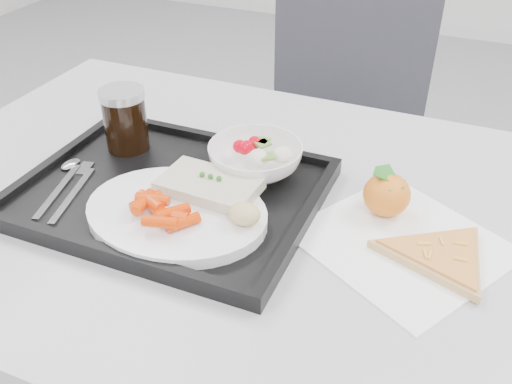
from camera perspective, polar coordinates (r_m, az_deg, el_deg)
The scene contains 14 objects.
table at distance 0.93m, azimuth -0.35°, elevation -4.37°, with size 1.20×0.80×0.75m.
chair at distance 1.54m, azimuth 8.09°, elevation 6.02°, with size 0.55×0.56×0.93m.
tray at distance 0.90m, azimuth -8.52°, elevation -0.10°, with size 0.45×0.35×0.03m.
dinner_plate at distance 0.83m, azimuth -7.95°, elevation -2.12°, with size 0.27×0.27×0.02m.
fish_fillet at distance 0.85m, azimuth -4.68°, elevation 0.67°, with size 0.15×0.10×0.03m.
bread_roll at distance 0.78m, azimuth -1.17°, elevation -2.22°, with size 0.05×0.05×0.03m.
salad_bowl at distance 0.92m, azimuth -0.06°, elevation 3.36°, with size 0.15×0.15×0.05m.
cola_glass at distance 1.00m, azimuth -12.98°, elevation 7.19°, with size 0.08×0.08×0.11m.
cutlery at distance 0.95m, azimuth -18.20°, elevation 1.08°, with size 0.10×0.17×0.01m.
napkin at distance 0.83m, azimuth 14.38°, elevation -4.97°, with size 0.34×0.33×0.00m.
tangerine at distance 0.86m, azimuth 12.94°, elevation -0.23°, with size 0.09×0.09×0.07m.
pizza_slice at distance 0.81m, azimuth 17.96°, elevation -6.06°, with size 0.22×0.22×0.02m.
carrot_pile at distance 0.80m, azimuth -9.63°, elevation -1.71°, with size 0.11×0.08×0.03m.
salad_contents at distance 0.91m, azimuth 0.32°, elevation 3.85°, with size 0.10×0.08×0.03m.
Camera 1 is at (0.29, -0.36, 1.26)m, focal length 40.00 mm.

